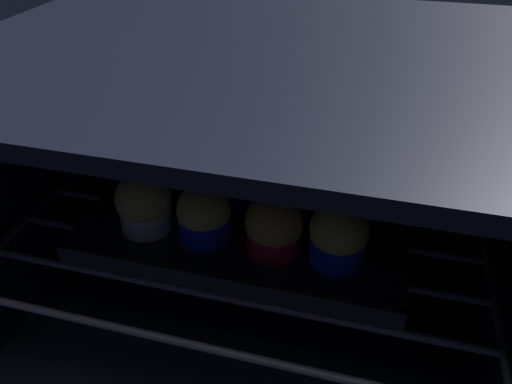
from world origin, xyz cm
name	(u,v)px	position (x,y,z in cm)	size (l,w,h in cm)	color
oven_cavity	(261,182)	(0.00, 26.25, 17.00)	(59.00, 47.00, 37.00)	black
oven_rack	(252,223)	(0.00, 22.00, 13.60)	(54.80, 42.00, 0.80)	#444756
baking_tray	(256,208)	(0.00, 23.81, 14.68)	(36.40, 29.05, 2.20)	black
muffin_row0_col0	(145,203)	(-10.91, 16.23, 18.54)	(6.39, 6.39, 7.20)	silver
muffin_row0_col1	(204,215)	(-3.86, 16.34, 18.20)	(6.02, 6.02, 6.64)	#1928B7
muffin_row0_col2	(274,226)	(4.03, 16.27, 18.30)	(6.23, 6.23, 7.20)	red
muffin_row0_col3	(339,236)	(10.85, 16.19, 18.46)	(6.14, 6.14, 7.12)	#1928B7
muffin_row1_col0	(171,173)	(-10.89, 23.50, 18.22)	(5.92, 5.92, 6.66)	#1928B7
muffin_row1_col1	(228,180)	(-3.58, 23.85, 18.20)	(5.83, 5.83, 6.89)	#1928B7
muffin_row1_col2	(288,184)	(3.79, 24.13, 18.59)	(6.07, 6.07, 7.30)	#1928B7
muffin_row1_col3	(349,198)	(11.14, 23.87, 18.20)	(6.02, 6.02, 6.60)	#0C8C84
muffin_row2_col0	(195,143)	(-10.68, 31.41, 18.33)	(6.03, 6.03, 7.15)	#0C8C84
muffin_row2_col1	(243,149)	(-3.76, 31.26, 18.40)	(6.20, 6.20, 6.95)	#1928B7
muffin_row2_col2	(297,155)	(3.51, 31.21, 18.68)	(6.25, 6.25, 7.44)	#1928B7
muffin_row2_col3	(357,165)	(11.23, 31.16, 18.40)	(6.19, 6.19, 6.95)	#1928B7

